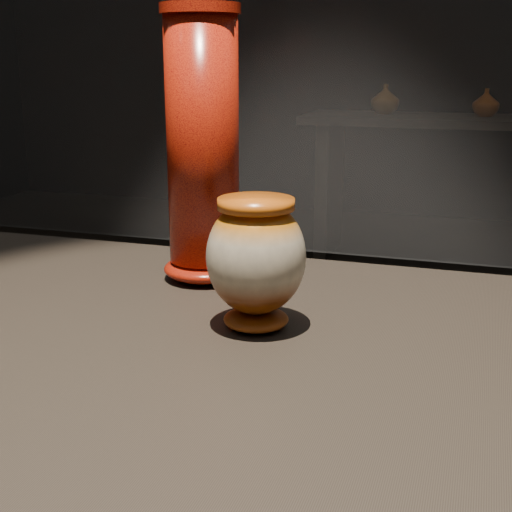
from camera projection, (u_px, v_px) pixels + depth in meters
The scene contains 5 objects.
main_vase at pixel (256, 258), 0.91m from camera, with size 0.14×0.14×0.17m.
tall_vase at pixel (203, 152), 1.09m from camera, with size 0.16×0.16×0.42m.
back_shelf at pixel (468, 161), 4.29m from camera, with size 2.00×0.60×0.90m.
back_vase_left at pixel (385, 99), 4.40m from camera, with size 0.17×0.17×0.18m, color #935315.
back_vase_mid at pixel (486, 103), 4.20m from camera, with size 0.16×0.16×0.16m, color #652A09.
Camera 1 is at (0.16, -0.78, 1.24)m, focal length 50.00 mm.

